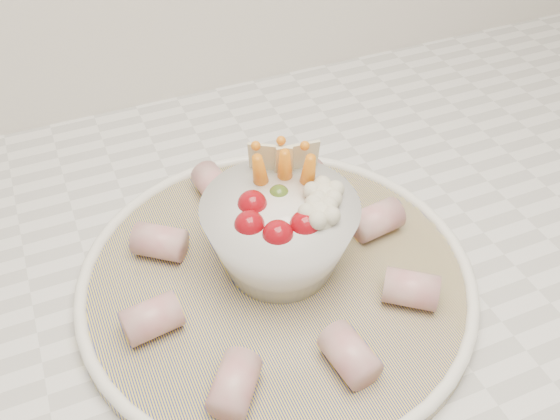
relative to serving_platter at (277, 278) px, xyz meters
name	(u,v)px	position (x,y,z in m)	size (l,w,h in m)	color
serving_platter	(277,278)	(0.00, 0.00, 0.00)	(0.39, 0.39, 0.02)	navy
veggie_bowl	(281,232)	(0.01, 0.01, 0.05)	(0.15, 0.15, 0.12)	silver
cured_meat_rolls	(276,264)	(0.00, 0.00, 0.02)	(0.29, 0.30, 0.03)	#B1515A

